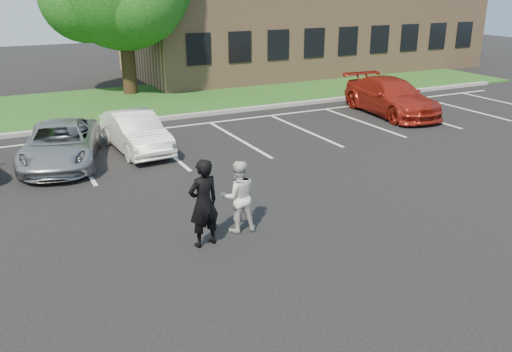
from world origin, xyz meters
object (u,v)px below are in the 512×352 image
Objects in this scene: office_building at (303,3)px; car_silver_minivan at (61,144)px; car_white_sedan at (136,132)px; car_red_compact at (391,97)px; man_white_shirt at (238,196)px; man_black_suit at (204,203)px.

office_building reaches higher than car_silver_minivan.
car_red_compact is at bearing -1.63° from car_white_sedan.
car_silver_minivan is at bearing -175.81° from car_white_sedan.
office_building is at bearing -114.50° from man_white_shirt.
man_black_suit reaches higher than car_red_compact.
office_building is 14.25m from car_red_compact.
car_white_sedan is 0.76× the size of car_red_compact.
car_red_compact is at bearing -134.62° from man_white_shirt.
office_building reaches higher than car_red_compact.
car_white_sedan is at bearing 23.14° from car_silver_minivan.
man_white_shirt reaches higher than car_red_compact.
man_black_suit is 7.59m from car_white_sedan.
car_silver_minivan is at bearing -140.85° from office_building.
man_white_shirt is 7.25m from car_white_sedan.
car_red_compact is (-3.67, -13.35, -3.40)m from office_building.
office_building is at bearing -136.36° from man_black_suit.
man_black_suit is 0.42× the size of car_silver_minivan.
car_silver_minivan is 0.88× the size of car_red_compact.
office_building is 20.57m from car_white_sedan.
office_building is 11.50× the size of man_black_suit.
car_white_sedan is (0.53, 7.56, -0.32)m from man_black_suit.
car_red_compact is (11.21, 0.41, 0.11)m from car_white_sedan.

